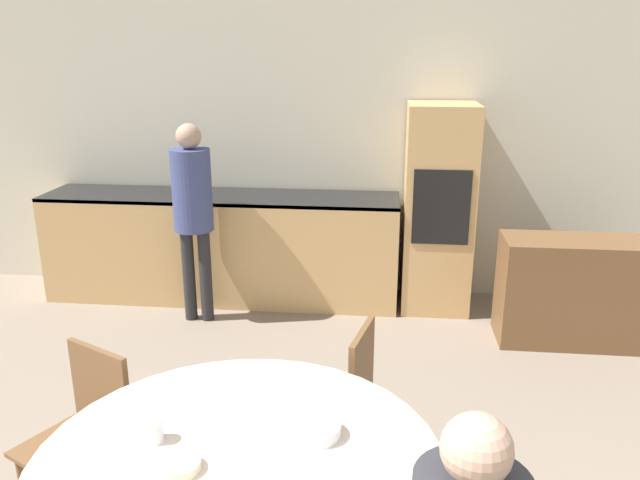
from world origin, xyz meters
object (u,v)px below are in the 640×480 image
(person_standing, at_px, (193,201))
(oven_unit, at_px, (438,209))
(chair_far_right, at_px, (342,393))
(bowl_centre, at_px, (317,429))
(sideboard, at_px, (574,291))
(chair_far_left, at_px, (86,428))
(cup, at_px, (153,430))
(bowl_near, at_px, (180,465))

(person_standing, bearing_deg, oven_unit, 14.51)
(chair_far_right, distance_m, person_standing, 2.30)
(bowl_centre, bearing_deg, sideboard, 56.64)
(oven_unit, xyz_separation_m, sideboard, (0.98, -0.59, -0.46))
(person_standing, height_order, bowl_centre, person_standing)
(oven_unit, height_order, chair_far_left, oven_unit)
(chair_far_right, height_order, person_standing, person_standing)
(cup, bearing_deg, person_standing, 103.93)
(bowl_near, bearing_deg, sideboard, 52.74)
(sideboard, distance_m, bowl_near, 3.50)
(chair_far_right, distance_m, bowl_centre, 0.85)
(cup, xyz_separation_m, bowl_centre, (0.59, 0.10, -0.02))
(person_standing, bearing_deg, sideboard, -1.72)
(person_standing, distance_m, bowl_near, 2.97)
(chair_far_left, bearing_deg, chair_far_right, 47.19)
(chair_far_right, relative_size, bowl_centre, 4.60)
(oven_unit, distance_m, person_standing, 2.00)
(oven_unit, height_order, cup, oven_unit)
(bowl_near, xyz_separation_m, bowl_centre, (0.45, 0.25, 0.01))
(oven_unit, distance_m, chair_far_right, 2.44)
(bowl_near, bearing_deg, chair_far_right, 64.65)
(oven_unit, xyz_separation_m, chair_far_left, (-1.78, -2.75, -0.38))
(sideboard, relative_size, bowl_near, 7.40)
(cup, distance_m, bowl_near, 0.21)
(person_standing, distance_m, cup, 2.79)
(sideboard, xyz_separation_m, chair_far_right, (-1.62, -1.74, 0.08))
(person_standing, bearing_deg, cup, -76.07)
(person_standing, relative_size, cup, 17.77)
(person_standing, relative_size, bowl_centre, 8.73)
(chair_far_left, distance_m, person_standing, 2.31)
(chair_far_right, xyz_separation_m, person_standing, (-1.30, 1.82, 0.52))
(chair_far_left, xyz_separation_m, bowl_near, (0.66, -0.60, 0.31))
(oven_unit, xyz_separation_m, bowl_near, (-1.12, -3.35, -0.07))
(chair_far_left, bearing_deg, bowl_near, -15.44)
(sideboard, relative_size, chair_far_right, 1.28)
(oven_unit, height_order, sideboard, oven_unit)
(bowl_centre, bearing_deg, chair_far_left, 162.09)
(person_standing, distance_m, bowl_centre, 2.90)
(sideboard, distance_m, cup, 3.47)
(chair_far_right, bearing_deg, oven_unit, 177.59)
(sideboard, bearing_deg, cup, -130.74)
(person_standing, xyz_separation_m, cup, (0.67, -2.70, -0.18))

